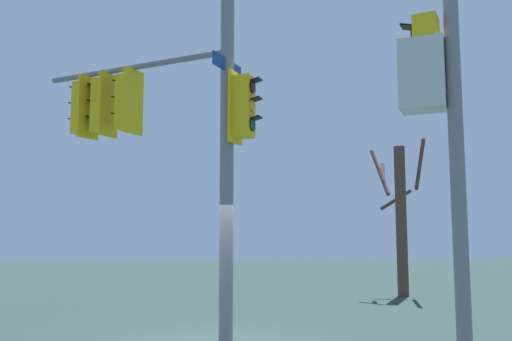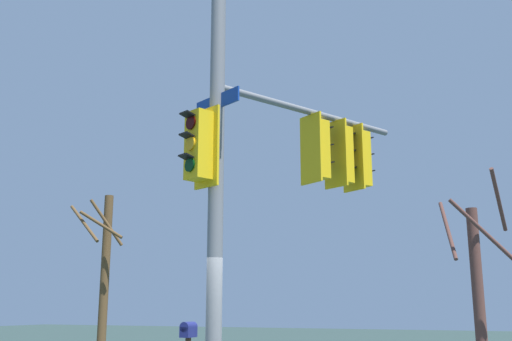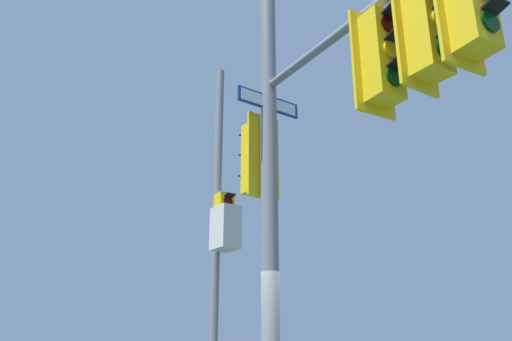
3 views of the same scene
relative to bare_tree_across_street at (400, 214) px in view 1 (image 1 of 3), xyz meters
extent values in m
cylinder|color=slate|center=(5.56, 8.80, 2.00)|extent=(0.25, 0.25, 9.43)
cylinder|color=slate|center=(7.46, 7.80, 2.58)|extent=(3.85, 2.10, 0.12)
cube|color=yellow|center=(7.59, 7.73, 1.88)|extent=(0.44, 0.46, 1.10)
cube|color=yellow|center=(7.44, 7.82, 1.88)|extent=(0.32, 0.50, 1.30)
cylinder|color=#2F0403|center=(7.73, 7.65, 2.22)|extent=(0.14, 0.20, 0.22)
cube|color=black|center=(7.80, 7.61, 2.34)|extent=(0.25, 0.26, 0.06)
cylinder|color=#F2A814|center=(7.73, 7.65, 1.88)|extent=(0.14, 0.20, 0.22)
cube|color=black|center=(7.80, 7.61, 2.00)|extent=(0.25, 0.26, 0.06)
cylinder|color=black|center=(7.73, 7.65, 1.54)|extent=(0.14, 0.20, 0.22)
cube|color=black|center=(7.80, 7.61, 1.66)|extent=(0.25, 0.26, 0.06)
cylinder|color=slate|center=(7.59, 7.73, 2.51)|extent=(0.04, 0.04, 0.15)
cube|color=yellow|center=(8.15, 7.43, 1.88)|extent=(0.43, 0.46, 1.10)
cube|color=yellow|center=(8.00, 7.51, 1.88)|extent=(0.29, 0.52, 1.30)
cylinder|color=#2F0403|center=(8.30, 7.36, 2.22)|extent=(0.13, 0.21, 0.22)
cube|color=black|center=(8.37, 7.33, 2.34)|extent=(0.24, 0.26, 0.06)
cylinder|color=#F2A814|center=(8.30, 7.36, 1.88)|extent=(0.13, 0.21, 0.22)
cube|color=black|center=(8.37, 7.33, 2.00)|extent=(0.24, 0.26, 0.06)
cylinder|color=black|center=(8.30, 7.36, 1.54)|extent=(0.13, 0.21, 0.22)
cube|color=black|center=(8.37, 7.33, 1.66)|extent=(0.24, 0.26, 0.06)
cylinder|color=slate|center=(8.15, 7.43, 2.51)|extent=(0.04, 0.04, 0.15)
cube|color=yellow|center=(8.61, 7.20, 1.88)|extent=(0.44, 0.46, 1.10)
cube|color=yellow|center=(8.46, 7.28, 1.88)|extent=(0.33, 0.50, 1.30)
cylinder|color=#2F0403|center=(8.75, 7.11, 2.22)|extent=(0.14, 0.20, 0.22)
cube|color=black|center=(8.81, 7.07, 2.34)|extent=(0.25, 0.26, 0.06)
cylinder|color=#F2A814|center=(8.75, 7.11, 1.88)|extent=(0.14, 0.20, 0.22)
cube|color=black|center=(8.81, 7.07, 2.00)|extent=(0.25, 0.26, 0.06)
cylinder|color=black|center=(8.75, 7.11, 1.54)|extent=(0.14, 0.20, 0.22)
cube|color=black|center=(8.81, 7.07, 1.66)|extent=(0.25, 0.26, 0.06)
cylinder|color=slate|center=(8.61, 7.20, 2.51)|extent=(0.04, 0.04, 0.15)
cube|color=yellow|center=(5.26, 8.96, 1.52)|extent=(0.42, 0.45, 1.10)
cube|color=yellow|center=(5.41, 8.89, 1.52)|extent=(0.26, 0.53, 1.30)
cylinder|color=#2F0403|center=(5.10, 9.02, 1.86)|extent=(0.11, 0.21, 0.22)
cube|color=black|center=(5.03, 9.05, 1.98)|extent=(0.23, 0.26, 0.06)
cylinder|color=#F2A814|center=(5.10, 9.02, 1.52)|extent=(0.11, 0.21, 0.22)
cube|color=black|center=(5.03, 9.05, 1.64)|extent=(0.23, 0.26, 0.06)
cylinder|color=black|center=(5.10, 9.02, 1.18)|extent=(0.11, 0.21, 0.22)
cube|color=black|center=(5.03, 9.05, 1.30)|extent=(0.23, 0.26, 0.06)
cube|color=navy|center=(5.56, 8.80, 2.32)|extent=(0.49, 1.01, 0.24)
cube|color=white|center=(5.58, 8.79, 2.32)|extent=(0.43, 0.91, 0.18)
cylinder|color=slate|center=(2.59, 11.83, 1.30)|extent=(0.19, 0.19, 8.03)
cube|color=silver|center=(2.94, 11.67, 1.31)|extent=(0.71, 0.65, 0.92)
cube|color=yellow|center=(2.88, 11.70, 1.53)|extent=(0.43, 0.46, 1.10)
cylinder|color=#2F0403|center=(3.03, 11.62, 1.87)|extent=(0.13, 0.21, 0.22)
cube|color=black|center=(3.09, 11.58, 1.99)|extent=(0.24, 0.26, 0.06)
cylinder|color=#F2A814|center=(3.03, 11.62, 1.53)|extent=(0.13, 0.21, 0.22)
cube|color=black|center=(3.09, 11.58, 1.65)|extent=(0.24, 0.26, 0.06)
cylinder|color=black|center=(3.03, 11.62, 1.19)|extent=(0.13, 0.21, 0.22)
cube|color=black|center=(3.09, 11.58, 1.31)|extent=(0.24, 0.26, 0.06)
cylinder|color=#4C372D|center=(-0.02, 0.01, -0.22)|extent=(0.36, 0.36, 4.99)
cylinder|color=#4C372D|center=(-0.69, 0.07, 1.66)|extent=(0.26, 1.46, 1.64)
cylinder|color=#4C372D|center=(0.69, 0.10, 1.40)|extent=(0.31, 1.52, 1.71)
cylinder|color=#4C372D|center=(0.00, -0.52, 0.50)|extent=(1.13, 0.17, 0.75)
cylinder|color=#4C372D|center=(0.52, -0.12, 1.40)|extent=(0.41, 1.18, 0.81)
camera|label=1|loc=(5.26, 18.71, -0.77)|focal=39.43mm
camera|label=2|loc=(-2.73, 4.53, -0.95)|focal=42.03mm
camera|label=3|loc=(8.87, 2.67, -1.31)|focal=36.31mm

